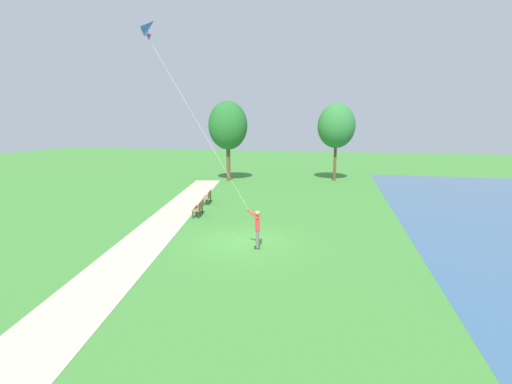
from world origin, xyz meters
TOP-DOWN VIEW (x-y plane):
  - ground_plane at (0.00, 0.00)m, footprint 120.00×120.00m
  - walkway_path at (-5.30, 2.00)m, footprint 8.69×31.84m
  - person_kite_flyer at (0.72, -0.61)m, footprint 0.63×0.51m
  - flying_kite at (-3.35, -1.52)m, footprint 4.20×1.46m
  - park_bench_near_walkway at (-4.06, 4.29)m, footprint 0.73×1.56m
  - park_bench_far_walkway at (-4.75, 7.72)m, footprint 0.73×1.56m
  - tree_horizon_far at (3.82, 20.42)m, footprint 3.61×3.51m
  - tree_behind_path at (-6.45, 18.05)m, footprint 3.82×3.40m

SIDE VIEW (x-z plane):
  - ground_plane at x=0.00m, z-range 0.00..0.00m
  - walkway_path at x=-5.30m, z-range 0.00..0.02m
  - park_bench_near_walkway at x=-4.06m, z-range 0.07..0.95m
  - park_bench_far_walkway at x=-4.75m, z-range 0.07..0.95m
  - person_kite_flyer at x=0.72m, z-range 0.13..1.96m
  - tree_horizon_far at x=3.82m, z-range 1.60..9.10m
  - tree_behind_path at x=-6.45m, z-range 1.51..9.27m
  - flying_kite at x=-3.35m, z-range 5.23..13.01m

